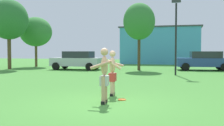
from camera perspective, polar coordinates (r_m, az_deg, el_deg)
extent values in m
plane|color=#428433|center=(8.42, -1.83, -8.67)|extent=(80.00, 80.00, 0.00)
cube|color=black|center=(10.05, 0.23, -6.54)|extent=(0.13, 0.27, 0.09)
cylinder|color=#E0AD89|center=(9.99, 0.23, -4.47)|extent=(0.13, 0.13, 0.82)
cube|color=black|center=(9.80, -0.03, -6.78)|extent=(0.13, 0.27, 0.09)
cylinder|color=#E0AD89|center=(9.75, -0.03, -4.65)|extent=(0.13, 0.13, 0.82)
cube|color=red|center=(9.84, 0.10, -3.04)|extent=(0.27, 0.42, 0.30)
ellipsoid|color=#E0AD89|center=(9.81, 0.10, -0.44)|extent=(0.25, 0.40, 0.60)
cylinder|color=#E0AD89|center=(10.03, 0.91, -0.20)|extent=(0.58, 0.21, 0.22)
cylinder|color=#E0AD89|center=(9.54, 0.43, -0.35)|extent=(0.53, 0.23, 0.38)
sphere|color=#E0AD89|center=(9.79, 0.10, 2.00)|extent=(0.23, 0.23, 0.23)
cube|color=black|center=(8.37, -1.85, -8.43)|extent=(0.13, 0.27, 0.09)
cylinder|color=tan|center=(8.30, -1.85, -5.80)|extent=(0.13, 0.13, 0.86)
cube|color=black|center=(8.65, -1.43, -8.05)|extent=(0.13, 0.27, 0.09)
cylinder|color=tan|center=(8.59, -1.43, -5.51)|extent=(0.13, 0.13, 0.86)
cube|color=#B7B7BC|center=(8.41, -1.64, -3.79)|extent=(0.27, 0.37, 0.31)
ellipsoid|color=tan|center=(8.37, -1.64, -0.60)|extent=(0.25, 0.35, 0.63)
cylinder|color=tan|center=(8.17, -2.66, -0.47)|extent=(0.59, 0.25, 0.28)
cylinder|color=tan|center=(8.61, -1.99, -0.30)|extent=(0.59, 0.23, 0.29)
sphere|color=tan|center=(8.36, -1.65, 2.40)|extent=(0.24, 0.24, 0.24)
cylinder|color=orange|center=(9.03, 2.14, -7.81)|extent=(0.27, 0.27, 0.03)
cube|color=silver|center=(23.34, -7.59, 0.25)|extent=(4.31, 1.82, 0.70)
cube|color=#282D33|center=(23.25, -7.14, 1.80)|extent=(2.42, 1.60, 0.56)
cylinder|color=black|center=(23.17, -11.88, -0.67)|extent=(0.64, 0.22, 0.64)
cylinder|color=black|center=(24.79, -10.01, -0.43)|extent=(0.64, 0.22, 0.64)
cylinder|color=black|center=(21.98, -4.84, -0.80)|extent=(0.64, 0.22, 0.64)
cylinder|color=black|center=(23.69, -3.38, -0.54)|extent=(0.64, 0.22, 0.64)
cube|color=#2D478C|center=(23.61, 18.84, 0.16)|extent=(4.46, 2.22, 0.70)
cube|color=#282D33|center=(23.62, 19.34, 1.68)|extent=(2.55, 1.82, 0.56)
cylinder|color=black|center=(22.53, 15.43, -0.80)|extent=(0.66, 0.28, 0.64)
cylinder|color=black|center=(24.31, 14.98, -0.54)|extent=(0.66, 0.28, 0.64)
cylinder|color=black|center=(24.79, 21.91, -0.59)|extent=(0.66, 0.28, 0.64)
cylinder|color=black|center=(18.34, 13.46, 4.92)|extent=(0.12, 0.12, 4.78)
cube|color=#333338|center=(18.61, 13.55, 12.76)|extent=(0.60, 0.24, 0.20)
cube|color=#4C9ED1|center=(34.33, 10.33, 3.56)|extent=(9.43, 5.01, 4.40)
cube|color=#3F3F44|center=(34.44, 10.36, 7.35)|extent=(9.80, 5.21, 0.16)
cylinder|color=#4C3823|center=(22.54, 5.77, 2.29)|extent=(0.24, 0.24, 3.00)
ellipsoid|color=#387F38|center=(22.67, 5.81, 8.81)|extent=(2.65, 2.65, 3.07)
cylinder|color=brown|center=(28.18, -15.87, 1.77)|extent=(0.25, 0.25, 2.50)
ellipsoid|color=#387F38|center=(28.24, -15.93, 6.41)|extent=(3.24, 3.24, 2.96)
cylinder|color=brown|center=(25.30, -21.05, 2.33)|extent=(0.32, 0.32, 3.14)
ellipsoid|color=#2D7033|center=(25.45, -21.16, 8.65)|extent=(3.38, 3.38, 3.52)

